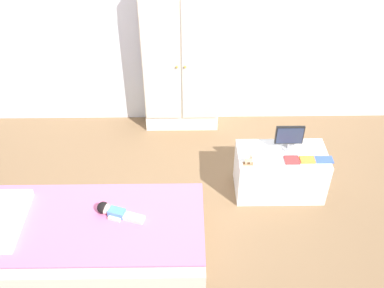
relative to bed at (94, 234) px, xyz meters
name	(u,v)px	position (x,y,z in m)	size (l,w,h in m)	color
ground_plane	(175,222)	(0.64, 0.24, -0.15)	(10.00, 10.00, 0.02)	brown
bed	(94,234)	(0.00, 0.00, 0.00)	(1.76, 0.84, 0.29)	beige
pillow	(2,220)	(-0.68, 0.00, 0.18)	(0.32, 0.60, 0.06)	silver
doll	(112,211)	(0.15, 0.08, 0.18)	(0.38, 0.19, 0.10)	#4C84C6
wardrobe	(181,60)	(0.69, 1.65, 0.66)	(0.77, 0.28, 1.59)	white
tv_stand	(280,172)	(1.58, 0.62, 0.08)	(0.78, 0.41, 0.44)	white
tv_monitor	(289,136)	(1.63, 0.69, 0.43)	(0.24, 0.10, 0.24)	#99999E
rocking_horse_toy	(249,160)	(1.27, 0.49, 0.34)	(0.09, 0.04, 0.11)	#8E6642
book_red	(292,160)	(1.64, 0.53, 0.30)	(0.12, 0.11, 0.01)	#CC3838
book_orange	(307,160)	(1.77, 0.53, 0.30)	(0.13, 0.09, 0.02)	orange
book_blue	(324,160)	(1.91, 0.53, 0.30)	(0.16, 0.09, 0.01)	blue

